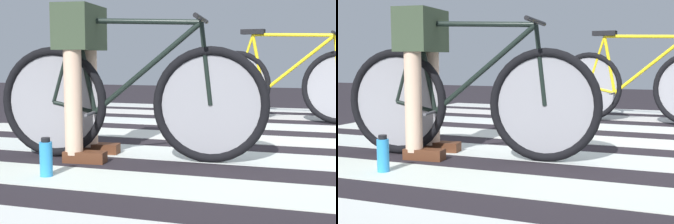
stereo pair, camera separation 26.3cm
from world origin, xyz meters
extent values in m
cube|color=black|center=(0.00, 0.00, 0.01)|extent=(18.00, 14.00, 0.02)
cube|color=silver|center=(0.02, -1.29, 0.02)|extent=(5.20, 0.44, 0.00)
cube|color=silver|center=(-0.10, -0.50, 0.02)|extent=(5.20, 0.44, 0.00)
cube|color=silver|center=(0.02, 0.24, 0.02)|extent=(5.20, 0.44, 0.00)
cube|color=silver|center=(-0.01, 1.01, 0.02)|extent=(5.20, 0.44, 0.00)
cube|color=silver|center=(0.05, 1.78, 0.02)|extent=(5.20, 0.44, 0.00)
cube|color=silver|center=(-0.03, 2.51, 0.02)|extent=(5.20, 0.44, 0.00)
torus|color=black|center=(-1.24, -0.81, 0.38)|extent=(0.72, 0.13, 0.72)
torus|color=black|center=(-0.23, -0.70, 0.38)|extent=(0.72, 0.13, 0.72)
cylinder|color=gray|center=(-1.24, -0.81, 0.38)|extent=(0.60, 0.07, 0.61)
cylinder|color=gray|center=(-0.23, -0.70, 0.38)|extent=(0.60, 0.07, 0.61)
cylinder|color=black|center=(-0.68, -0.75, 0.89)|extent=(0.80, 0.12, 0.05)
cylinder|color=black|center=(-0.62, -0.74, 0.60)|extent=(0.70, 0.11, 0.59)
cylinder|color=black|center=(-1.02, -0.78, 0.61)|extent=(0.16, 0.05, 0.59)
cylinder|color=black|center=(-1.10, -0.79, 0.35)|extent=(0.29, 0.06, 0.09)
cylinder|color=black|center=(-1.16, -0.80, 0.64)|extent=(0.19, 0.05, 0.53)
cylinder|color=black|center=(-0.26, -0.70, 0.63)|extent=(0.09, 0.04, 0.50)
cube|color=black|center=(-1.08, -0.79, 0.93)|extent=(0.25, 0.12, 0.05)
cylinder|color=black|center=(-0.29, -0.71, 0.90)|extent=(0.08, 0.52, 0.03)
cylinder|color=#4C4C51|center=(-0.96, -0.78, 0.32)|extent=(0.06, 0.34, 0.02)
cylinder|color=beige|center=(-1.07, -0.65, 0.51)|extent=(0.11, 0.11, 0.88)
cylinder|color=beige|center=(-1.04, -0.93, 0.51)|extent=(0.11, 0.11, 0.88)
cube|color=#34422E|center=(-1.05, -0.79, 0.85)|extent=(0.26, 0.43, 0.28)
cube|color=#512B19|center=(-1.00, -0.64, 0.06)|extent=(0.27, 0.13, 0.07)
cube|color=#512B19|center=(-0.97, -0.92, 0.06)|extent=(0.27, 0.13, 0.07)
torus|color=black|center=(-0.42, 1.49, 0.38)|extent=(0.72, 0.13, 0.72)
cylinder|color=gray|center=(-0.42, 1.49, 0.38)|extent=(0.60, 0.07, 0.61)
cylinder|color=yellow|center=(0.13, 1.43, 0.89)|extent=(0.80, 0.12, 0.05)
cylinder|color=yellow|center=(0.19, 1.42, 0.60)|extent=(0.70, 0.11, 0.59)
cylinder|color=yellow|center=(-0.20, 1.47, 0.61)|extent=(0.16, 0.05, 0.59)
cylinder|color=yellow|center=(-0.28, 1.48, 0.35)|extent=(0.29, 0.06, 0.09)
cylinder|color=yellow|center=(-0.34, 1.48, 0.64)|extent=(0.19, 0.05, 0.53)
cube|color=black|center=(-0.26, 1.47, 0.93)|extent=(0.25, 0.12, 0.05)
cylinder|color=#4C4C51|center=(-0.15, 1.46, 0.32)|extent=(0.06, 0.34, 0.02)
cylinder|color=#2B91D9|center=(-1.00, -1.31, 0.12)|extent=(0.07, 0.07, 0.19)
cylinder|color=black|center=(-1.00, -1.31, 0.22)|extent=(0.05, 0.05, 0.02)
camera|label=1|loc=(0.40, -3.58, 0.67)|focal=51.83mm
camera|label=2|loc=(0.66, -3.58, 0.67)|focal=51.83mm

